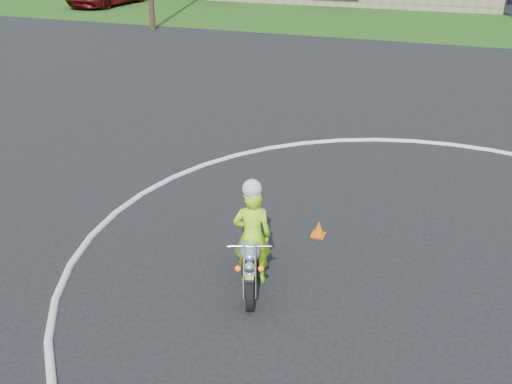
% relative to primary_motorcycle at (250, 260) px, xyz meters
% --- Properties ---
extents(grass_strip, '(120.00, 10.00, 0.02)m').
position_rel_primary_motorcycle_xyz_m(grass_strip, '(2.72, 25.36, -0.45)').
color(grass_strip, '#1E4714').
rests_on(grass_strip, ground).
extents(primary_motorcycle, '(0.79, 1.75, 0.95)m').
position_rel_primary_motorcycle_xyz_m(primary_motorcycle, '(0.00, 0.00, 0.00)').
color(primary_motorcycle, black).
rests_on(primary_motorcycle, ground).
extents(rider_primary_grp, '(0.68, 0.56, 1.77)m').
position_rel_primary_motorcycle_xyz_m(rider_primary_grp, '(-0.01, 0.13, 0.39)').
color(rider_primary_grp, '#B8FF1A').
rests_on(rider_primary_grp, ground).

